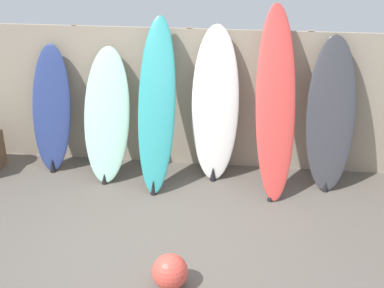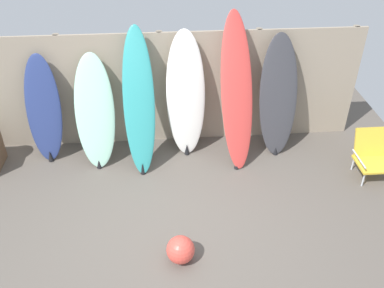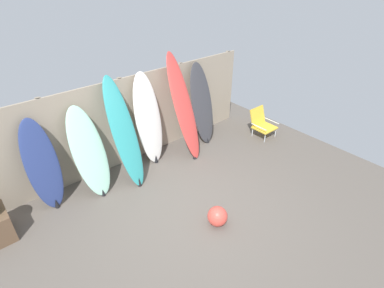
{
  "view_description": "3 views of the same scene",
  "coord_description": "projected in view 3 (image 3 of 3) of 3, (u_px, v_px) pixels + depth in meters",
  "views": [
    {
      "loc": [
        0.79,
        -4.37,
        3.2
      ],
      "look_at": [
        0.18,
        0.73,
        0.86
      ],
      "focal_mm": 50.0,
      "sensor_mm": 36.0,
      "label": 1
    },
    {
      "loc": [
        -0.0,
        -3.84,
        3.93
      ],
      "look_at": [
        0.35,
        0.59,
        0.84
      ],
      "focal_mm": 40.0,
      "sensor_mm": 36.0,
      "label": 2
    },
    {
      "loc": [
        -2.4,
        -2.91,
        3.69
      ],
      "look_at": [
        0.44,
        0.46,
        0.93
      ],
      "focal_mm": 28.0,
      "sensor_mm": 36.0,
      "label": 3
    }
  ],
  "objects": [
    {
      "name": "ground",
      "position": [
        190.0,
        209.0,
        5.16
      ],
      "size": [
        7.68,
        7.68,
        0.0
      ],
      "primitive_type": "plane",
      "color": "#5B544C"
    },
    {
      "name": "fence_back",
      "position": [
        126.0,
        122.0,
        5.98
      ],
      "size": [
        6.08,
        0.11,
        1.8
      ],
      "color": "gray",
      "rests_on": "ground"
    },
    {
      "name": "surfboard_navy_0",
      "position": [
        42.0,
        166.0,
        4.9
      ],
      "size": [
        0.54,
        0.47,
        1.6
      ],
      "color": "navy",
      "rests_on": "ground"
    },
    {
      "name": "surfboard_seafoam_1",
      "position": [
        89.0,
        152.0,
        5.23
      ],
      "size": [
        0.59,
        0.72,
        1.6
      ],
      "color": "#9ED6BC",
      "rests_on": "ground"
    },
    {
      "name": "surfboard_teal_2",
      "position": [
        124.0,
        134.0,
        5.4
      ],
      "size": [
        0.45,
        0.87,
        1.99
      ],
      "color": "teal",
      "rests_on": "ground"
    },
    {
      "name": "surfboard_white_3",
      "position": [
        148.0,
        120.0,
        5.96
      ],
      "size": [
        0.59,
        0.44,
        1.9
      ],
      "color": "white",
      "rests_on": "ground"
    },
    {
      "name": "surfboard_red_4",
      "position": [
        184.0,
        108.0,
        6.12
      ],
      "size": [
        0.55,
        0.89,
        2.16
      ],
      "color": "#D13D38",
      "rests_on": "ground"
    },
    {
      "name": "surfboard_charcoal_5",
      "position": [
        202.0,
        105.0,
        6.68
      ],
      "size": [
        0.58,
        0.53,
        1.81
      ],
      "color": "#38383D",
      "rests_on": "ground"
    },
    {
      "name": "beach_chair",
      "position": [
        261.0,
        123.0,
        7.17
      ],
      "size": [
        0.5,
        0.54,
        0.66
      ],
      "rotation": [
        0.0,
        0.0,
        0.01
      ],
      "color": "silver",
      "rests_on": "ground"
    },
    {
      "name": "beach_ball",
      "position": [
        217.0,
        216.0,
        4.8
      ],
      "size": [
        0.33,
        0.33,
        0.33
      ],
      "primitive_type": "sphere",
      "color": "#E54C3F",
      "rests_on": "ground"
    }
  ]
}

